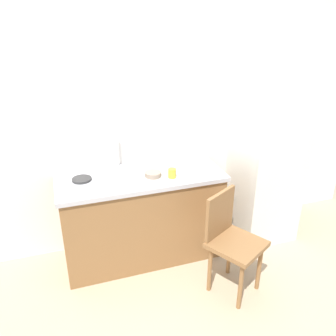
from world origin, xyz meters
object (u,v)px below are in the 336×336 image
(terracotta_bowl, at_px, (153,174))
(chair, at_px, (231,239))
(refrigerator, at_px, (265,168))
(dish_tray, at_px, (125,177))
(cup_white, at_px, (194,166))
(hotplate, at_px, (82,179))
(cup_yellow, at_px, (172,173))

(terracotta_bowl, bearing_deg, chair, -51.07)
(refrigerator, height_order, dish_tray, refrigerator)
(terracotta_bowl, relative_size, cup_white, 1.64)
(cup_white, bearing_deg, refrigerator, 4.11)
(refrigerator, distance_m, hotplate, 1.84)
(dish_tray, distance_m, hotplate, 0.37)
(dish_tray, relative_size, cup_white, 3.15)
(refrigerator, relative_size, dish_tray, 5.39)
(refrigerator, xyz_separation_m, cup_white, (-0.82, -0.06, 0.16))
(chair, bearing_deg, cup_yellow, 93.19)
(cup_yellow, xyz_separation_m, cup_white, (0.25, 0.09, 0.00))
(chair, bearing_deg, refrigerator, 13.73)
(dish_tray, distance_m, cup_yellow, 0.42)
(hotplate, relative_size, cup_yellow, 2.01)
(cup_yellow, bearing_deg, dish_tray, 167.64)
(refrigerator, xyz_separation_m, chair, (-0.73, -0.68, -0.26))
(dish_tray, height_order, hotplate, dish_tray)
(terracotta_bowl, relative_size, cup_yellow, 1.73)
(terracotta_bowl, relative_size, hotplate, 0.86)
(terracotta_bowl, bearing_deg, refrigerator, 3.38)
(refrigerator, height_order, chair, refrigerator)
(dish_tray, bearing_deg, hotplate, 163.46)
(chair, distance_m, terracotta_bowl, 0.87)
(chair, relative_size, cup_white, 10.01)
(cup_yellow, bearing_deg, terracotta_bowl, 153.99)
(cup_white, bearing_deg, terracotta_bowl, -178.13)
(refrigerator, xyz_separation_m, dish_tray, (-1.47, -0.06, 0.14))
(chair, xyz_separation_m, dish_tray, (-0.74, 0.62, 0.40))
(cup_white, bearing_deg, dish_tray, 179.88)
(terracotta_bowl, height_order, cup_yellow, cup_yellow)
(hotplate, bearing_deg, chair, -33.36)
(refrigerator, distance_m, cup_yellow, 1.09)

